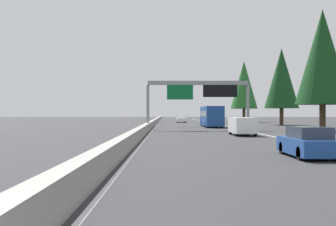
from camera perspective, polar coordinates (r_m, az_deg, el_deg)
The scene contains 12 objects.
ground_plane at distance 63.23m, azimuth -2.02°, elevation -1.92°, with size 320.00×320.00×0.00m, color #2D2D30.
median_barrier at distance 83.22m, azimuth -1.80°, elevation -1.15°, with size 180.00×0.56×0.90m, color gray.
shoulder_stripe_right at distance 73.82m, azimuth 7.20°, elevation -1.64°, with size 160.00×0.16×0.01m, color silver.
shoulder_stripe_median at distance 73.22m, azimuth -1.58°, elevation -1.65°, with size 160.00×0.16×0.01m, color silver.
sign_gantry_overhead at distance 50.68m, azimuth 4.38°, elevation 3.07°, with size 0.50×12.68×6.07m.
sedan_distant_a at distance 20.89m, azimuth 18.79°, elevation -3.94°, with size 4.40×1.80×1.47m.
minivan_distant_b at distance 39.59m, azimuth 10.24°, elevation -1.69°, with size 5.00×1.95×1.69m.
bus_far_right at distance 63.13m, azimuth 6.02°, elevation -0.36°, with size 11.50×2.55×3.10m.
pickup_near_right at distance 92.13m, azimuth 1.82°, elevation -0.75°, with size 5.60×2.00×1.86m.
conifer_right_near at distance 51.16m, azimuth 20.63°, elevation 7.29°, with size 6.23×6.23×14.16m.
conifer_right_mid at distance 75.05m, azimuth 15.46°, elevation 4.65°, with size 5.93×5.93×13.48m.
conifer_right_far at distance 98.28m, azimuth 10.48°, elevation 3.85°, with size 6.31×6.31×14.33m.
Camera 1 is at (-3.17, -1.95, 2.12)m, focal length 43.99 mm.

